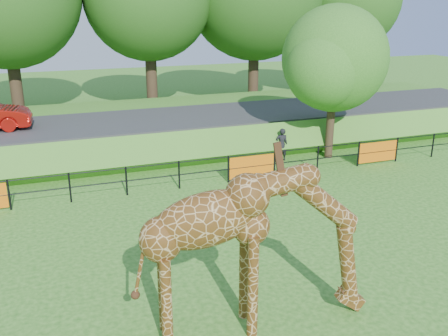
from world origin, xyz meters
The scene contains 7 objects.
ground centered at (0.00, 0.00, 0.00)m, with size 90.00×90.00×0.00m, color #286419.
giraffe centered at (-0.63, -0.77, 1.86)m, with size 5.19×0.95×3.71m, color #533111, non-canonical shape.
perimeter_fence centered at (0.00, 8.00, 0.55)m, with size 28.07×0.10×1.10m, color black, non-canonical shape.
embankment centered at (0.00, 15.50, 0.65)m, with size 40.00×9.00×1.30m, color #286419.
road centered at (0.00, 14.00, 1.36)m, with size 40.00×5.00×0.12m, color #29292B.
visitor centered at (5.25, 9.91, 0.74)m, with size 0.54×0.35×1.48m, color black.
tree_east centered at (7.60, 9.63, 4.28)m, with size 5.40×4.71×6.76m.
Camera 1 is at (-4.48, -9.40, 6.84)m, focal length 40.00 mm.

